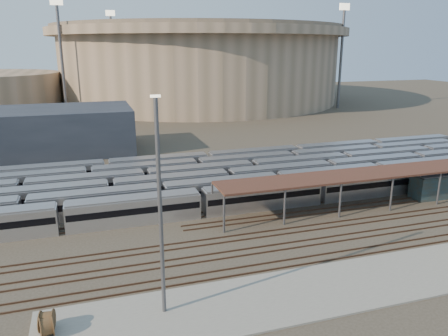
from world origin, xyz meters
name	(u,v)px	position (x,y,z in m)	size (l,w,h in m)	color
ground	(284,229)	(0.00, 0.00, 0.00)	(420.00, 420.00, 0.00)	#383026
apron	(303,293)	(-5.00, -15.00, 0.10)	(50.00, 9.00, 0.20)	gray
subway_trains	(245,177)	(1.23, 18.50, 1.80)	(126.95, 23.90, 3.60)	silver
inspection_shed	(405,171)	(22.00, 4.00, 4.98)	(60.30, 6.00, 5.30)	#515256
empty_tracks	(302,244)	(0.00, -5.00, 0.09)	(170.00, 9.62, 0.18)	#4C3323
stadium	(199,62)	(25.00, 140.00, 16.47)	(124.00, 124.00, 32.50)	gray
service_building	(35,132)	(-35.00, 55.00, 5.00)	(42.00, 20.00, 10.00)	#1E232D
floodlight_0	(61,54)	(-30.00, 110.00, 20.65)	(4.00, 1.00, 38.40)	#515256
floodlight_2	(341,53)	(70.00, 100.00, 20.65)	(4.00, 1.00, 38.40)	#515256
floodlight_3	(113,52)	(-10.00, 160.00, 20.65)	(4.00, 1.00, 38.40)	#515256
cable_reel_west	(47,321)	(-28.50, -13.76, 1.11)	(1.83, 1.83, 1.02)	brown
cable_reel_east	(46,327)	(-28.50, -14.52, 1.06)	(1.71, 1.71, 0.95)	brown
yard_light_pole	(160,210)	(-18.57, -14.00, 10.05)	(0.81, 0.36, 19.54)	#515256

